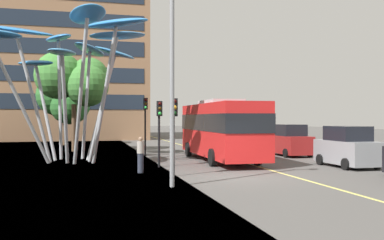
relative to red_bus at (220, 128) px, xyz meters
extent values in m
cube|color=#54514F|center=(-1.48, -7.32, -2.08)|extent=(120.00, 240.00, 0.10)
cube|color=#E0D666|center=(0.98, -7.32, -2.03)|extent=(0.16, 144.00, 0.01)
cube|color=red|center=(0.00, 0.00, -0.12)|extent=(2.79, 10.44, 3.12)
cube|color=black|center=(0.00, 0.00, 0.32)|extent=(2.82, 10.54, 1.00)
cube|color=yellow|center=(0.10, 5.13, 1.14)|extent=(1.43, 0.13, 0.36)
cube|color=#B2B2B7|center=(0.00, 0.00, 1.56)|extent=(2.02, 3.67, 0.24)
cylinder|color=black|center=(1.36, 3.19, -1.55)|extent=(0.30, 0.97, 0.96)
cylinder|color=black|center=(-1.24, 3.24, -1.55)|extent=(0.30, 0.97, 0.96)
cylinder|color=black|center=(1.25, -2.89, -1.55)|extent=(0.30, 0.97, 0.96)
cylinder|color=black|center=(-1.35, -2.84, -1.55)|extent=(0.30, 0.97, 0.96)
cylinder|color=#9EA0A5|center=(-6.98, 1.20, 1.77)|extent=(1.86, 0.36, 7.63)
ellipsoid|color=#4299E0|center=(-6.15, 1.12, 5.56)|extent=(3.47, 1.73, 0.62)
cylinder|color=#9EA0A5|center=(-7.01, 2.69, 1.40)|extent=(2.04, 1.46, 6.92)
ellipsoid|color=#388EDB|center=(-6.13, 3.29, 4.83)|extent=(3.37, 3.00, 1.04)
cylinder|color=#9EA0A5|center=(-7.97, 3.71, 1.55)|extent=(0.74, 1.38, 7.19)
ellipsoid|color=#4CA3E5|center=(-7.73, 4.27, 5.13)|extent=(2.83, 3.78, 0.92)
cylinder|color=#9EA0A5|center=(-9.62, 3.57, 1.87)|extent=(0.45, 0.93, 7.81)
ellipsoid|color=#2D7FD1|center=(-9.72, 3.91, 5.76)|extent=(2.36, 3.55, 0.85)
cylinder|color=#9EA0A5|center=(-10.47, 3.11, 1.03)|extent=(1.58, 1.78, 6.18)
ellipsoid|color=#388EDB|center=(-11.12, 3.86, 4.09)|extent=(3.12, 3.29, 0.57)
cylinder|color=#9EA0A5|center=(-11.01, 1.54, 1.84)|extent=(2.16, 0.37, 7.78)
ellipsoid|color=#2D7FD1|center=(-11.99, 1.61, 5.70)|extent=(4.50, 1.94, 1.03)
cylinder|color=#9EA0A5|center=(-11.60, 0.28, 1.53)|extent=(3.28, 1.52, 7.19)
cylinder|color=#9EA0A5|center=(-9.14, -0.25, 1.03)|extent=(0.42, 2.17, 6.18)
ellipsoid|color=#4CA3E5|center=(-9.23, -1.23, 4.09)|extent=(1.78, 4.20, 0.62)
cylinder|color=#9EA0A5|center=(-8.28, -0.96, 1.97)|extent=(0.96, 2.62, 8.05)
ellipsoid|color=#388EDB|center=(-7.92, -2.15, 5.96)|extent=(2.49, 3.40, 0.81)
cylinder|color=#9EA0A5|center=(-6.96, -0.14, 1.95)|extent=(1.56, 1.25, 7.99)
ellipsoid|color=#2D7FD1|center=(-6.32, -0.62, 5.92)|extent=(4.10, 3.62, 0.69)
cylinder|color=black|center=(-4.20, -6.25, -0.28)|extent=(0.12, 0.12, 3.49)
cube|color=black|center=(-4.20, -6.39, 1.06)|extent=(0.28, 0.24, 0.80)
sphere|color=#390706|center=(-4.20, -6.52, 1.32)|extent=(0.18, 0.18, 0.18)
sphere|color=orange|center=(-4.20, -6.52, 1.06)|extent=(0.18, 0.18, 0.18)
sphere|color=black|center=(-4.20, -6.52, 0.80)|extent=(0.18, 0.18, 0.18)
cylinder|color=black|center=(-4.22, -2.48, -0.27)|extent=(0.12, 0.12, 3.52)
cube|color=black|center=(-4.22, -2.62, 1.09)|extent=(0.28, 0.24, 0.80)
sphere|color=#390706|center=(-4.22, -2.75, 1.35)|extent=(0.18, 0.18, 0.18)
sphere|color=#3A2707|center=(-4.22, -2.75, 1.09)|extent=(0.18, 0.18, 0.18)
sphere|color=green|center=(-4.22, -2.75, 0.83)|extent=(0.18, 0.18, 0.18)
cylinder|color=black|center=(-4.02, 4.41, -0.03)|extent=(0.12, 0.12, 4.00)
cube|color=black|center=(-4.02, 4.27, 1.57)|extent=(0.28, 0.24, 0.80)
sphere|color=#390706|center=(-4.02, 4.14, 1.83)|extent=(0.18, 0.18, 0.18)
sphere|color=#3A2707|center=(-4.02, 4.14, 1.57)|extent=(0.18, 0.18, 0.18)
sphere|color=green|center=(-4.02, 4.14, 1.31)|extent=(0.18, 0.18, 0.18)
cube|color=gray|center=(5.56, -4.86, -1.24)|extent=(1.81, 3.91, 1.23)
cube|color=black|center=(5.56, -4.86, -0.24)|extent=(1.67, 2.15, 0.78)
cylinder|color=black|center=(6.47, -3.65, -1.73)|extent=(0.20, 0.60, 0.60)
cylinder|color=black|center=(4.66, -3.65, -1.73)|extent=(0.20, 0.60, 0.60)
cylinder|color=black|center=(6.47, -6.07, -1.73)|extent=(0.20, 0.60, 0.60)
cylinder|color=black|center=(4.66, -6.07, -1.73)|extent=(0.20, 0.60, 0.60)
cube|color=maroon|center=(5.66, 2.01, -1.24)|extent=(1.74, 3.82, 1.21)
cube|color=black|center=(5.66, 2.01, -0.25)|extent=(1.60, 2.10, 0.78)
cylinder|color=black|center=(6.53, 3.19, -1.73)|extent=(0.20, 0.60, 0.60)
cylinder|color=black|center=(4.79, 3.19, -1.73)|extent=(0.20, 0.60, 0.60)
cylinder|color=black|center=(6.53, 0.82, -1.73)|extent=(0.20, 0.60, 0.60)
cylinder|color=black|center=(4.79, 0.82, -1.73)|extent=(0.20, 0.60, 0.60)
cylinder|color=gray|center=(-4.84, -9.11, 1.84)|extent=(0.18, 0.18, 7.73)
cylinder|color=brown|center=(-8.90, 9.75, -0.18)|extent=(0.38, 0.38, 3.69)
sphere|color=#428438|center=(-7.74, 9.56, 3.81)|extent=(3.04, 3.04, 3.04)
sphere|color=#428438|center=(-10.05, 9.63, 3.88)|extent=(3.68, 3.68, 3.68)
sphere|color=#428438|center=(-7.88, 8.87, 3.09)|extent=(3.27, 3.27, 3.27)
cylinder|color=brown|center=(-9.98, 18.00, -0.77)|extent=(0.37, 0.37, 2.51)
sphere|color=#2D6B2D|center=(-9.90, 18.77, 3.60)|extent=(2.50, 2.50, 2.50)
sphere|color=#2D6B2D|center=(-10.78, 19.03, 2.81)|extent=(3.95, 3.95, 3.95)
sphere|color=#2D6B2D|center=(-10.87, 18.81, 3.39)|extent=(3.18, 3.18, 3.18)
sphere|color=#2D6B2D|center=(-9.49, 18.15, 1.88)|extent=(3.86, 3.86, 3.86)
cylinder|color=#2D3342|center=(-5.48, -4.65, -1.56)|extent=(0.29, 0.29, 0.93)
cylinder|color=#B2A89E|center=(-5.48, -4.65, -0.81)|extent=(0.34, 0.34, 0.57)
sphere|color=#937056|center=(-5.48, -4.65, -0.42)|extent=(0.22, 0.22, 0.22)
cube|color=#936B4C|center=(-12.68, 32.32, 10.25)|extent=(24.11, 14.51, 24.56)
cube|color=#1E2838|center=(-12.68, 25.04, 2.42)|extent=(22.67, 0.08, 1.72)
cube|color=#1E2838|center=(-12.68, 25.04, 5.49)|extent=(22.67, 0.08, 1.72)
cube|color=#1E2838|center=(-12.68, 25.04, 8.56)|extent=(22.67, 0.08, 1.72)
cube|color=#1E2838|center=(-12.68, 25.04, 11.63)|extent=(22.67, 0.08, 1.72)
camera|label=1|loc=(-8.03, -25.11, 0.59)|focal=40.23mm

